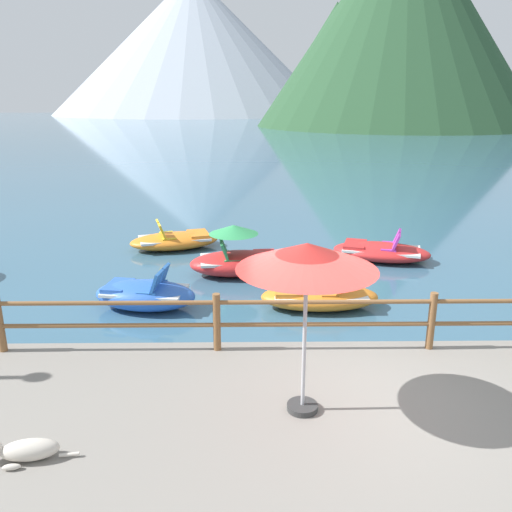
# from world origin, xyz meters

# --- Properties ---
(ground_plane) EXTENTS (200.00, 200.00, 0.00)m
(ground_plane) POSITION_xyz_m (0.00, 40.00, 0.00)
(ground_plane) COLOR #38607A
(dock_railing) EXTENTS (23.92, 0.12, 0.95)m
(dock_railing) POSITION_xyz_m (-0.00, 1.55, 0.97)
(dock_railing) COLOR brown
(dock_railing) RESTS_ON promenade_dock
(beach_umbrella) EXTENTS (1.70, 1.70, 2.24)m
(beach_umbrella) POSITION_xyz_m (-0.50, -0.14, 2.45)
(beach_umbrella) COLOR #B2B2B7
(beach_umbrella) RESTS_ON promenade_dock
(dog_resting) EXTENTS (1.08, 0.41, 0.26)m
(dog_resting) POSITION_xyz_m (-3.70, -1.06, 0.52)
(dog_resting) COLOR beige
(dog_resting) RESTS_ON promenade_dock
(pedal_boat_1) EXTENTS (2.82, 1.92, 0.82)m
(pedal_boat_1) POSITION_xyz_m (-3.35, 8.71, 0.25)
(pedal_boat_1) COLOR orange
(pedal_boat_1) RESTS_ON ground
(pedal_boat_2) EXTENTS (2.28, 1.44, 0.90)m
(pedal_boat_2) POSITION_xyz_m (-3.37, 4.21, 0.31)
(pedal_boat_2) COLOR blue
(pedal_boat_2) RESTS_ON ground
(pedal_boat_3) EXTENTS (2.85, 2.00, 0.82)m
(pedal_boat_3) POSITION_xyz_m (2.39, 7.51, 0.25)
(pedal_boat_3) COLOR red
(pedal_boat_3) RESTS_ON ground
(pedal_boat_4) EXTENTS (2.55, 1.51, 1.28)m
(pedal_boat_4) POSITION_xyz_m (-1.45, 6.36, 0.43)
(pedal_boat_4) COLOR red
(pedal_boat_4) RESTS_ON ground
(pedal_boat_7) EXTENTS (2.47, 1.13, 0.83)m
(pedal_boat_7) POSITION_xyz_m (0.28, 4.20, 0.26)
(pedal_boat_7) COLOR orange
(pedal_boat_7) RESTS_ON ground
(cliff_headland) EXTENTS (40.62, 40.62, 29.86)m
(cliff_headland) POSITION_xyz_m (19.15, 74.85, 14.01)
(cliff_headland) COLOR #284C2D
(cliff_headland) RESTS_ON ground
(distant_peak) EXTENTS (68.90, 68.90, 32.18)m
(distant_peak) POSITION_xyz_m (-14.39, 130.31, 16.09)
(distant_peak) COLOR #A8B2C1
(distant_peak) RESTS_ON ground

